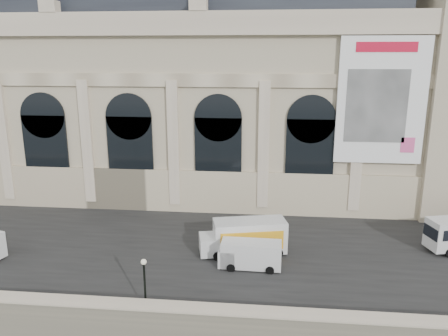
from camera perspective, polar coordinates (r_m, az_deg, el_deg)
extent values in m
cube|color=gray|center=(64.54, -4.70, -4.13)|extent=(160.00, 70.00, 6.00)
cube|color=#2D2D2D|center=(44.35, -9.73, -9.04)|extent=(160.00, 24.00, 0.06)
cube|color=gray|center=(32.89, -16.21, -17.38)|extent=(160.00, 1.20, 1.10)
cube|color=beige|center=(32.58, -16.29, -16.48)|extent=(160.00, 1.40, 0.12)
cube|color=#B5A58B|center=(59.09, -11.48, 7.83)|extent=(68.00, 18.00, 22.00)
cube|color=beige|center=(52.29, -13.93, -2.70)|extent=(68.60, 0.40, 5.00)
cube|color=beige|center=(50.01, -15.33, 17.71)|extent=(69.00, 0.80, 2.40)
cube|color=beige|center=(50.12, -14.81, 11.08)|extent=(68.00, 0.30, 1.40)
cube|color=beige|center=(56.66, -26.81, 3.20)|extent=(1.20, 0.50, 14.00)
cube|color=black|center=(54.49, -22.15, 1.69)|extent=(5.20, 0.25, 9.00)
cylinder|color=black|center=(53.75, -22.61, 6.36)|extent=(5.20, 0.25, 5.20)
cube|color=beige|center=(51.98, -17.46, 3.21)|extent=(1.20, 0.50, 14.00)
cube|color=black|center=(50.60, -12.08, 1.53)|extent=(5.20, 0.25, 9.00)
cylinder|color=black|center=(49.81, -12.36, 6.58)|extent=(5.20, 0.25, 5.20)
cube|color=beige|center=(48.93, -6.61, 3.11)|extent=(1.20, 0.50, 14.00)
cube|color=black|center=(48.50, -0.76, 1.29)|extent=(5.20, 0.25, 9.00)
cylinder|color=black|center=(47.67, -0.78, 6.56)|extent=(5.20, 0.25, 5.20)
cube|color=beige|center=(47.80, 5.20, 2.88)|extent=(1.20, 0.50, 14.00)
cube|color=black|center=(48.41, 11.09, 0.99)|extent=(5.20, 0.25, 9.00)
cylinder|color=black|center=(47.58, 11.35, 6.27)|extent=(5.20, 0.25, 5.20)
cube|color=beige|center=(48.75, 17.04, 2.52)|extent=(1.20, 0.50, 14.00)
cube|color=white|center=(48.26, 19.88, 8.20)|extent=(9.00, 0.35, 13.00)
cube|color=red|center=(47.85, 20.51, 14.60)|extent=(6.00, 0.06, 1.00)
cube|color=gray|center=(48.00, 19.30, 7.62)|extent=(6.20, 0.06, 7.50)
cube|color=#DD4E8D|center=(49.51, 22.86, 2.78)|extent=(1.40, 0.06, 1.60)
cube|color=black|center=(44.09, 25.38, -7.60)|extent=(0.60, 2.01, 1.08)
cylinder|color=black|center=(46.27, 25.80, -8.78)|extent=(0.93, 0.49, 0.90)
cylinder|color=black|center=(44.94, -27.26, -9.73)|extent=(0.81, 0.44, 0.77)
cube|color=silver|center=(37.77, 3.57, -11.15)|extent=(5.12, 2.10, 2.16)
cube|color=silver|center=(38.08, 0.46, -11.44)|extent=(1.47, 2.01, 1.50)
cube|color=black|center=(37.91, -0.34, -10.70)|extent=(0.10, 1.69, 0.75)
cylinder|color=black|center=(37.42, 0.91, -12.93)|extent=(0.72, 0.25, 0.71)
cylinder|color=black|center=(39.17, 1.23, -11.61)|extent=(0.72, 0.25, 0.71)
cylinder|color=black|center=(37.25, 6.00, -13.16)|extent=(0.72, 0.25, 0.71)
cylinder|color=black|center=(39.00, 6.08, -11.82)|extent=(0.72, 0.25, 0.71)
cube|color=silver|center=(40.24, 3.36, -8.82)|extent=(6.90, 3.89, 2.93)
cube|color=orange|center=(39.09, 3.71, -9.56)|extent=(5.51, 1.32, 1.73)
cube|color=red|center=(39.09, 3.71, -9.56)|extent=(3.18, 0.77, 0.65)
cube|color=silver|center=(40.04, -1.92, -9.95)|extent=(2.23, 2.71, 1.63)
cylinder|color=black|center=(39.23, -0.78, -11.44)|extent=(0.91, 0.49, 0.87)
cylinder|color=black|center=(41.47, -1.17, -9.94)|extent=(0.91, 0.49, 0.87)
cylinder|color=black|center=(40.13, 7.08, -10.94)|extent=(0.91, 0.49, 0.87)
cylinder|color=black|center=(42.32, 6.25, -9.51)|extent=(0.91, 0.49, 0.87)
cylinder|color=black|center=(33.01, -10.15, -17.60)|extent=(0.41, 0.41, 0.37)
cylinder|color=black|center=(32.16, -10.29, -15.08)|extent=(0.15, 0.15, 3.71)
sphere|color=beige|center=(31.25, -10.45, -11.97)|extent=(0.41, 0.41, 0.41)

